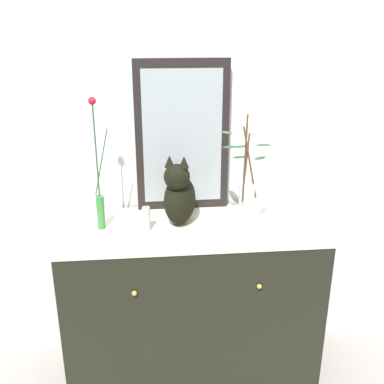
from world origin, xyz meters
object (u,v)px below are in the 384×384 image
(cat_sitting, at_px, (179,195))
(vase_glass_clear, at_px, (246,196))
(vase_slim_green, at_px, (99,192))
(mirror_leaning, at_px, (182,137))
(candle_pillar, at_px, (146,219))
(sideboard, at_px, (192,303))
(bowl_porcelain, at_px, (245,226))

(cat_sitting, height_order, vase_glass_clear, vase_glass_clear)
(vase_slim_green, xyz_separation_m, vase_glass_clear, (0.69, -0.11, -0.01))
(mirror_leaning, xyz_separation_m, candle_pillar, (-0.20, -0.27, -0.33))
(candle_pillar, bearing_deg, vase_glass_clear, -7.26)
(vase_slim_green, height_order, vase_glass_clear, vase_slim_green)
(vase_slim_green, distance_m, vase_glass_clear, 0.70)
(sideboard, relative_size, mirror_leaning, 1.67)
(candle_pillar, bearing_deg, mirror_leaning, 54.04)
(vase_glass_clear, height_order, candle_pillar, vase_glass_clear)
(sideboard, distance_m, candle_pillar, 0.57)
(cat_sitting, height_order, candle_pillar, cat_sitting)
(cat_sitting, bearing_deg, bowl_porcelain, -23.75)
(sideboard, xyz_separation_m, candle_pillar, (-0.23, -0.04, 0.52))
(mirror_leaning, bearing_deg, candle_pillar, -125.96)
(cat_sitting, distance_m, bowl_porcelain, 0.36)
(sideboard, xyz_separation_m, bowl_porcelain, (0.25, -0.10, 0.49))
(mirror_leaning, xyz_separation_m, vase_glass_clear, (0.27, -0.33, -0.21))
(sideboard, bearing_deg, mirror_leaning, 96.57)
(cat_sitting, height_order, vase_slim_green, vase_slim_green)
(cat_sitting, bearing_deg, mirror_leaning, 81.05)
(vase_glass_clear, bearing_deg, candle_pillar, 172.74)
(mirror_leaning, relative_size, vase_glass_clear, 1.56)
(vase_slim_green, bearing_deg, bowl_porcelain, -9.01)
(mirror_leaning, height_order, vase_slim_green, mirror_leaning)
(cat_sitting, xyz_separation_m, bowl_porcelain, (0.31, -0.14, -0.12))
(sideboard, distance_m, cat_sitting, 0.61)
(sideboard, bearing_deg, vase_glass_clear, -21.12)
(cat_sitting, xyz_separation_m, vase_glass_clear, (0.31, -0.14, 0.04))
(bowl_porcelain, height_order, candle_pillar, candle_pillar)
(cat_sitting, bearing_deg, vase_glass_clear, -23.87)
(bowl_porcelain, bearing_deg, candle_pillar, 172.75)
(vase_slim_green, bearing_deg, vase_glass_clear, -9.02)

